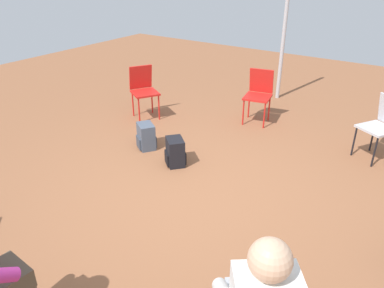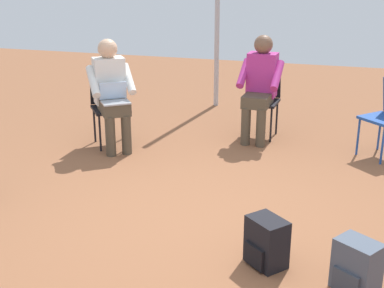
{
  "view_description": "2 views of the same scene",
  "coord_description": "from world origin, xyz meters",
  "views": [
    {
      "loc": [
        -2.95,
        -1.98,
        2.42
      ],
      "look_at": [
        -0.4,
        -0.23,
        0.87
      ],
      "focal_mm": 35.0,
      "sensor_mm": 36.0,
      "label": 1
    },
    {
      "loc": [
        3.81,
        1.03,
        2.1
      ],
      "look_at": [
        0.3,
        0.01,
        0.82
      ],
      "focal_mm": 50.0,
      "sensor_mm": 36.0,
      "label": 2
    }
  ],
  "objects": [
    {
      "name": "chair_northeast",
      "position": [
        1.48,
        2.03,
        0.5
      ],
      "size": [
        0.56,
        0.57,
        0.85
      ],
      "rotation": [
        0.0,
        0.0,
        2.61
      ],
      "color": "red",
      "rests_on": "ground"
    },
    {
      "name": "backpack_by_empty_chair",
      "position": [
        0.59,
        1.23,
        0.16
      ],
      "size": [
        0.32,
        0.34,
        0.36
      ],
      "rotation": [
        0.0,
        0.0,
        4.12
      ],
      "color": "#475160",
      "rests_on": "ground"
    },
    {
      "name": "chair_east",
      "position": [
        2.36,
        0.37,
        0.5
      ],
      "size": [
        0.51,
        0.47,
        0.85
      ],
      "rotation": [
        0.0,
        0.0,
        1.77
      ],
      "color": "red",
      "rests_on": "ground"
    },
    {
      "name": "tent_pole_near",
      "position": [
        3.63,
        0.54,
        1.24
      ],
      "size": [
        0.07,
        0.07,
        2.47
      ],
      "primitive_type": "cylinder",
      "color": "#B2B2B7",
      "rests_on": "ground"
    },
    {
      "name": "chair_southeast",
      "position": [
        2.11,
        -1.5,
        0.5
      ],
      "size": [
        0.58,
        0.56,
        0.85
      ],
      "rotation": [
        0.0,
        0.0,
        1.03
      ],
      "color": "#B7B7BC",
      "rests_on": "ground"
    },
    {
      "name": "backpack_near_laptop_user",
      "position": [
        0.44,
        0.61,
        0.16
      ],
      "size": [
        0.33,
        0.34,
        0.36
      ],
      "rotation": [
        0.0,
        0.0,
        4.0
      ],
      "color": "black",
      "rests_on": "ground"
    },
    {
      "name": "ground_plane",
      "position": [
        0.0,
        0.0,
        0.0
      ],
      "size": [
        14.58,
        14.58,
        0.0
      ],
      "primitive_type": "plane",
      "color": "brown"
    }
  ]
}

